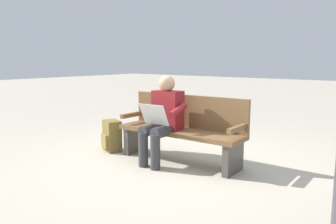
% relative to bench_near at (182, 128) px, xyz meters
% --- Properties ---
extents(ground_plane, '(40.00, 40.00, 0.00)m').
position_rel_bench_near_xyz_m(ground_plane, '(-0.00, 0.07, -0.46)').
color(ground_plane, '#B7AD99').
extents(bench_near, '(1.81, 0.52, 0.90)m').
position_rel_bench_near_xyz_m(bench_near, '(0.00, 0.00, 0.00)').
color(bench_near, brown).
rests_on(bench_near, ground).
extents(person_seated, '(0.58, 0.58, 1.18)m').
position_rel_bench_near_xyz_m(person_seated, '(0.15, 0.24, 0.17)').
color(person_seated, maroon).
rests_on(person_seated, ground).
extents(backpack, '(0.36, 0.33, 0.47)m').
position_rel_bench_near_xyz_m(backpack, '(1.14, 0.25, -0.23)').
color(backpack, brown).
rests_on(backpack, ground).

